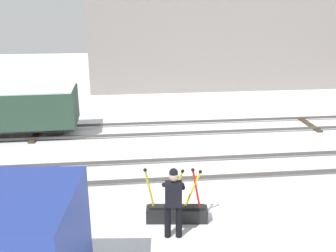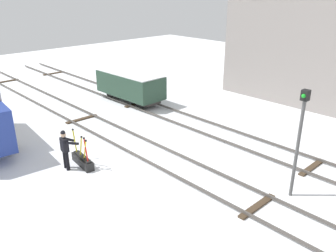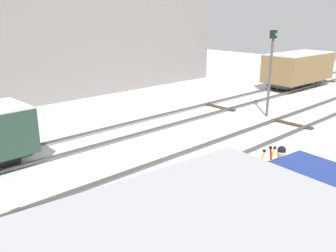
{
  "view_description": "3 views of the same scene",
  "coord_description": "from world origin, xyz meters",
  "views": [
    {
      "loc": [
        -2.11,
        -10.91,
        5.22
      ],
      "look_at": [
        -0.76,
        1.18,
        1.18
      ],
      "focal_mm": 40.2,
      "sensor_mm": 36.0,
      "label": 1
    },
    {
      "loc": [
        11.13,
        -9.21,
        7.1
      ],
      "look_at": [
        -0.2,
        1.47,
        0.86
      ],
      "focal_mm": 37.22,
      "sensor_mm": 36.0,
      "label": 2
    },
    {
      "loc": [
        -8.46,
        -7.4,
        4.69
      ],
      "look_at": [
        -1.1,
        0.52,
        1.31
      ],
      "focal_mm": 38.49,
      "sensor_mm": 36.0,
      "label": 3
    }
  ],
  "objects": [
    {
      "name": "ground_plane",
      "position": [
        0.0,
        0.0,
        0.0
      ],
      "size": [
        60.0,
        60.0,
        0.0
      ],
      "primitive_type": "plane",
      "color": "white"
    },
    {
      "name": "track_main_line",
      "position": [
        0.0,
        0.0,
        0.11
      ],
      "size": [
        44.0,
        1.94,
        0.18
      ],
      "color": "#4C4742",
      "rests_on": "ground_plane"
    },
    {
      "name": "track_siding_near",
      "position": [
        0.0,
        4.09,
        0.11
      ],
      "size": [
        44.0,
        1.94,
        0.18
      ],
      "color": "#4C4742",
      "rests_on": "ground_plane"
    },
    {
      "name": "switch_lever_frame",
      "position": [
        -0.98,
        -2.8,
        0.25
      ],
      "size": [
        1.58,
        0.53,
        1.44
      ],
      "rotation": [
        0.0,
        0.0,
        -0.11
      ],
      "color": "black",
      "rests_on": "ground_plane"
    },
    {
      "name": "rail_worker",
      "position": [
        -1.15,
        -3.42,
        0.98
      ],
      "size": [
        0.59,
        0.67,
        1.74
      ],
      "rotation": [
        0.0,
        0.0,
        -0.11
      ],
      "color": "black",
      "rests_on": "ground_plane"
    },
    {
      "name": "apartment_building",
      "position": [
        4.13,
        14.2,
        4.17
      ],
      "size": [
        17.09,
        6.86,
        8.34
      ],
      "color": "gray",
      "rests_on": "ground_plane"
    },
    {
      "name": "freight_car_back_track",
      "position": [
        -6.58,
        4.09,
        1.16
      ],
      "size": [
        4.85,
        2.08,
        1.97
      ],
      "rotation": [
        0.0,
        0.0,
        0.02
      ],
      "color": "#2D2B28",
      "rests_on": "ground_plane"
    }
  ]
}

